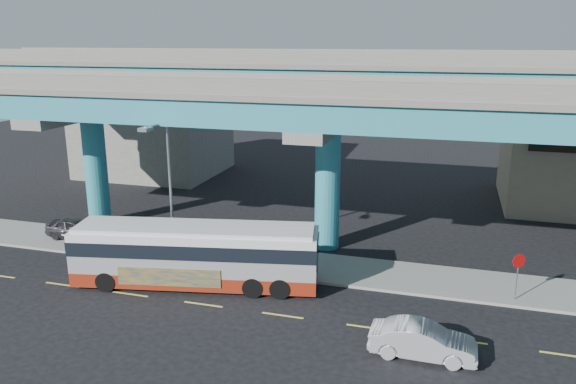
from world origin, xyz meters
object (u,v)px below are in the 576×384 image
(sedan, at_px, (423,341))
(street_lamp, at_px, (164,173))
(parked_car, at_px, (76,228))
(stop_sign, at_px, (518,267))
(transit_bus, at_px, (196,253))

(sedan, relative_size, street_lamp, 0.52)
(sedan, xyz_separation_m, parked_car, (-21.76, 7.60, 0.12))
(street_lamp, xyz_separation_m, stop_sign, (18.17, 0.75, -3.58))
(sedan, height_order, stop_sign, stop_sign)
(parked_car, bearing_deg, transit_bus, -107.93)
(sedan, height_order, parked_car, parked_car)
(sedan, bearing_deg, stop_sign, -32.33)
(parked_car, height_order, stop_sign, stop_sign)
(stop_sign, bearing_deg, parked_car, 168.50)
(stop_sign, bearing_deg, transit_bus, -179.37)
(sedan, xyz_separation_m, stop_sign, (4.04, 6.20, 1.14))
(transit_bus, bearing_deg, stop_sign, -1.96)
(transit_bus, height_order, sedan, transit_bus)
(sedan, relative_size, parked_car, 1.06)
(transit_bus, relative_size, sedan, 3.01)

